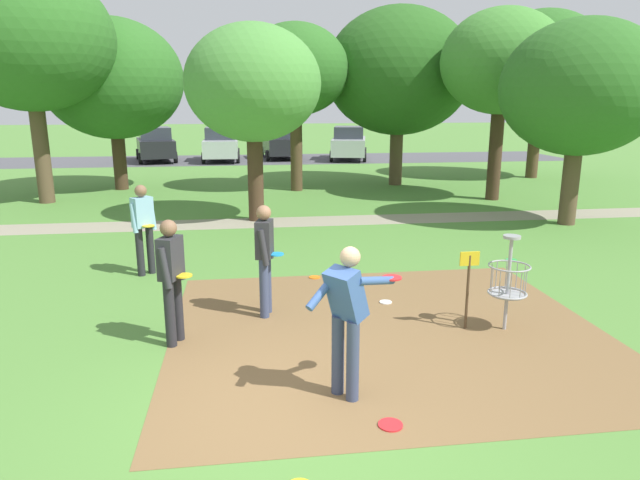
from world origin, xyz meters
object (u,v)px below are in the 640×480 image
Objects in this scene: player_waiting_left at (143,224)px; frisbee_by_tee at (390,425)px; disc_golf_basket at (504,279)px; tree_near_right at (541,66)px; player_throwing at (265,254)px; tree_near_left at (253,84)px; frisbee_scattered_a at (511,260)px; frisbee_far_left at (386,302)px; tree_far_center at (399,72)px; parked_car_center_right at (280,142)px; tree_far_right at (113,79)px; tree_mid_right at (296,70)px; parked_car_leftmost at (155,144)px; tree_mid_left at (581,88)px; frisbee_mid_grass at (315,277)px; player_foreground_watching at (172,275)px; player_waiting_right at (347,313)px; tree_mid_center at (502,63)px; parked_car_center_left at (221,144)px; tree_far_left at (28,39)px; parked_car_rightmost at (349,143)px.

frisbee_by_tee is (3.28, -5.61, -0.96)m from player_waiting_left.
tree_near_right reaches higher than disc_golf_basket.
player_throwing and player_waiting_left have the same top height.
frisbee_scattered_a is at bearing -43.04° from tree_near_left.
tree_far_center is at bearing 74.23° from frisbee_far_left.
tree_far_center is at bearing 54.45° from player_waiting_left.
parked_car_center_right is (-1.52, 25.36, 0.17)m from disc_golf_basket.
tree_far_right is at bearing 127.56° from tree_near_left.
tree_near_right is at bearing 54.85° from frisbee_far_left.
tree_mid_right is 1.31× the size of parked_car_leftmost.
tree_far_center is at bearing 108.62° from tree_mid_left.
player_waiting_left is 3.34m from frisbee_mid_grass.
disc_golf_basket is 3.20m from frisbee_by_tee.
parked_car_leftmost reaches higher than player_foreground_watching.
frisbee_mid_grass and frisbee_far_left have the same top height.
tree_mid_right is (0.85, 14.89, 3.27)m from player_waiting_right.
tree_mid_center is 1.44× the size of parked_car_center_left.
player_waiting_right is at bearing -39.76° from player_foreground_watching.
disc_golf_basket is at bearing -119.17° from tree_near_right.
tree_near_right is 6.51m from tree_mid_center.
player_waiting_right is 6.77× the size of frisbee_by_tee.
frisbee_far_left is 0.04× the size of parked_car_leftmost.
tree_far_center is at bearing -70.90° from parked_car_center_right.
tree_far_left reaches higher than tree_mid_left.
player_foreground_watching is at bearing -153.18° from frisbee_scattered_a.
tree_far_right reaches higher than disc_golf_basket.
parked_car_rightmost is at bearing 88.74° from frisbee_scattered_a.
frisbee_by_tee is 0.04× the size of tree_mid_right.
tree_near_left is 0.99× the size of tree_mid_left.
player_waiting_right reaches higher than frisbee_far_left.
player_foreground_watching is at bearing -81.23° from parked_car_leftmost.
player_throwing is 19.22m from tree_near_right.
parked_car_center_right is at bearing 87.90° from frisbee_mid_grass.
disc_golf_basket is 0.27× the size of tree_near_left.
tree_far_left is at bearing 117.96° from player_waiting_left.
tree_near_left is at bearing 136.96° from frisbee_scattered_a.
frisbee_scattered_a is at bearing -0.14° from player_waiting_left.
tree_near_left is at bearing 96.01° from frisbee_by_tee.
player_waiting_left is 1.00× the size of player_waiting_right.
parked_car_center_left is (-9.74, 17.84, -2.59)m from tree_mid_left.
frisbee_mid_grass is 1.05× the size of frisbee_far_left.
frisbee_scattered_a is 0.04× the size of tree_mid_left.
parked_car_leftmost is (-6.68, 11.38, -3.33)m from tree_mid_right.
player_foreground_watching reaches higher than frisbee_by_tee.
disc_golf_basket is 0.81× the size of player_throwing.
player_throwing is at bearing -119.18° from frisbee_mid_grass.
tree_far_left is at bearing -169.86° from tree_mid_right.
tree_far_right reaches higher than frisbee_mid_grass.
tree_near_right is (6.86, 12.19, 4.62)m from frisbee_scattered_a.
tree_mid_right is at bearing -110.13° from parked_car_rightmost.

